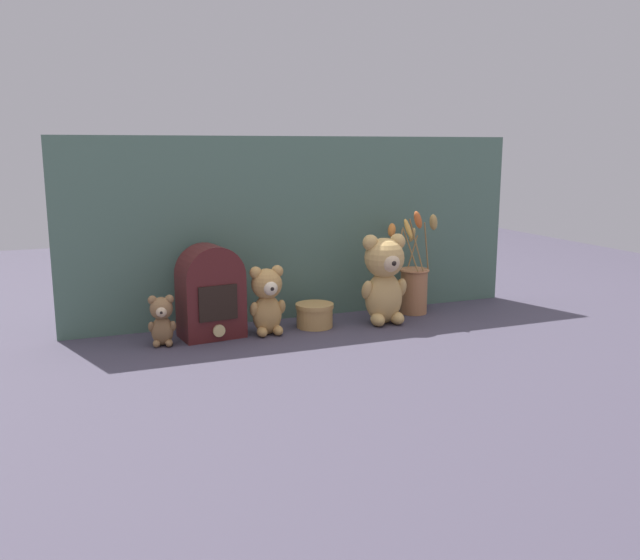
{
  "coord_description": "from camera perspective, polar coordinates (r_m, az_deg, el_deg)",
  "views": [
    {
      "loc": [
        -0.72,
        -1.77,
        0.53
      ],
      "look_at": [
        0.0,
        0.02,
        0.14
      ],
      "focal_mm": 38.0,
      "sensor_mm": 36.0,
      "label": 1
    }
  ],
  "objects": [
    {
      "name": "backdrop_wall",
      "position": [
        2.08,
        -1.53,
        4.36
      ],
      "size": [
        1.44,
        0.02,
        0.55
      ],
      "color": "#4C6B5B",
      "rests_on": "ground"
    },
    {
      "name": "decorative_tin_tall",
      "position": [
        1.99,
        -0.46,
        -2.98
      ],
      "size": [
        0.11,
        0.11,
        0.07
      ],
      "color": "tan",
      "rests_on": "ground"
    },
    {
      "name": "vintage_radio",
      "position": [
        1.9,
        -9.2,
        -0.94
      ],
      "size": [
        0.18,
        0.13,
        0.26
      ],
      "color": "#4C1919",
      "rests_on": "ground"
    },
    {
      "name": "teddy_bear_large",
      "position": [
        2.03,
        5.39,
        0.25
      ],
      "size": [
        0.14,
        0.14,
        0.27
      ],
      "color": "tan",
      "rests_on": "ground"
    },
    {
      "name": "ground_plane",
      "position": [
        1.98,
        0.22,
        -4.17
      ],
      "size": [
        4.0,
        4.0,
        0.0
      ],
      "primitive_type": "plane",
      "color": "#3D3847"
    },
    {
      "name": "teddy_bear_medium",
      "position": [
        1.91,
        -4.47,
        -1.59
      ],
      "size": [
        0.1,
        0.1,
        0.2
      ],
      "color": "tan",
      "rests_on": "ground"
    },
    {
      "name": "teddy_bear_small",
      "position": [
        1.85,
        -13.18,
        -3.25
      ],
      "size": [
        0.08,
        0.07,
        0.14
      ],
      "color": "olive",
      "rests_on": "ground"
    },
    {
      "name": "flower_vase",
      "position": [
        2.17,
        7.9,
        -0.29
      ],
      "size": [
        0.14,
        0.14,
        0.33
      ],
      "color": "#AD7047",
      "rests_on": "ground"
    }
  ]
}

